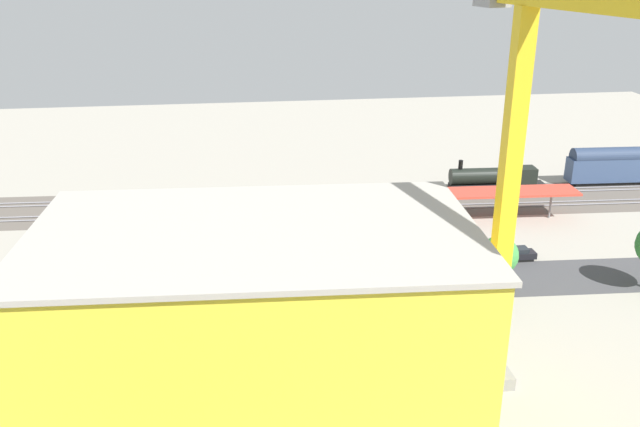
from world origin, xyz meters
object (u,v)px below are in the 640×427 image
object	(u,v)px
parked_car_3	(363,266)
construction_building	(258,337)
platform_canopy_near	(335,197)
parked_car_1	(468,258)
tower_crane	(529,172)
passenger_coach	(627,164)
street_tree_2	(499,255)
locomotive	(498,179)
street_tree_3	(13,288)
parked_car_0	(517,254)
street_tree_1	(137,278)
traffic_light	(218,276)
parked_car_2	(421,261)
box_truck_0	(307,317)

from	to	relation	value
parked_car_3	construction_building	bearing A→B (deg)	63.32
platform_canopy_near	construction_building	world-z (taller)	construction_building
parked_car_1	tower_crane	world-z (taller)	tower_crane
platform_canopy_near	passenger_coach	distance (m)	51.45
parked_car_1	tower_crane	size ratio (longest dim) A/B	0.13
tower_crane	passenger_coach	bearing A→B (deg)	-128.72
passenger_coach	tower_crane	size ratio (longest dim) A/B	0.59
street_tree_2	tower_crane	bearing A→B (deg)	70.95
locomotive	street_tree_3	bearing A→B (deg)	28.83
platform_canopy_near	parked_car_0	xyz separation A→B (m)	(-20.50, 14.67, -3.38)
platform_canopy_near	parked_car_1	xyz separation A→B (m)	(-14.13, 15.10, -3.29)
street_tree_1	traffic_light	bearing A→B (deg)	177.80
parked_car_0	traffic_light	distance (m)	37.65
locomotive	street_tree_1	size ratio (longest dim) A/B	2.15
platform_canopy_near	passenger_coach	bearing A→B (deg)	-167.18
passenger_coach	street_tree_1	xyz separation A→B (m)	(74.30, 34.56, 1.34)
parked_car_2	tower_crane	bearing A→B (deg)	90.07
locomotive	parked_car_2	distance (m)	33.21
parked_car_0	parked_car_1	xyz separation A→B (m)	(6.37, 0.43, 0.10)
box_truck_0	street_tree_3	distance (m)	29.23
platform_canopy_near	construction_building	bearing A→B (deg)	73.47
parked_car_0	street_tree_2	world-z (taller)	street_tree_2
parked_car_1	tower_crane	distance (m)	32.78
box_truck_0	parked_car_1	bearing A→B (deg)	-148.53
parked_car_2	street_tree_1	xyz separation A→B (m)	(32.34, 8.02, 3.82)
parked_car_1	passenger_coach	bearing A→B (deg)	-143.66
locomotive	box_truck_0	size ratio (longest dim) A/B	1.78
parked_car_1	street_tree_1	bearing A→B (deg)	11.88
box_truck_0	street_tree_1	distance (m)	17.89
passenger_coach	tower_crane	world-z (taller)	tower_crane
parked_car_2	street_tree_1	bearing A→B (deg)	13.93
locomotive	construction_building	size ratio (longest dim) A/B	0.49
parked_car_1	tower_crane	xyz separation A→B (m)	(5.89, 25.79, 19.36)
parked_car_3	street_tree_1	xyz separation A→B (m)	(25.13, 7.76, 3.92)
parked_car_0	tower_crane	distance (m)	34.88
platform_canopy_near	street_tree_2	world-z (taller)	street_tree_2
passenger_coach	street_tree_1	world-z (taller)	street_tree_1
parked_car_3	locomotive	bearing A→B (deg)	-135.38
parked_car_2	street_tree_3	bearing A→B (deg)	11.21
traffic_light	street_tree_1	bearing A→B (deg)	-2.20
parked_car_2	tower_crane	size ratio (longest dim) A/B	0.14
street_tree_3	tower_crane	bearing A→B (deg)	158.96
platform_canopy_near	box_truck_0	bearing A→B (deg)	75.63
parked_car_1	parked_car_3	world-z (taller)	parked_car_1
parked_car_2	street_tree_3	distance (m)	45.21
locomotive	passenger_coach	bearing A→B (deg)	-179.99
passenger_coach	parked_car_2	distance (m)	49.71
parked_car_2	street_tree_2	bearing A→B (deg)	123.00
tower_crane	street_tree_1	distance (m)	40.06
passenger_coach	construction_building	distance (m)	82.85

